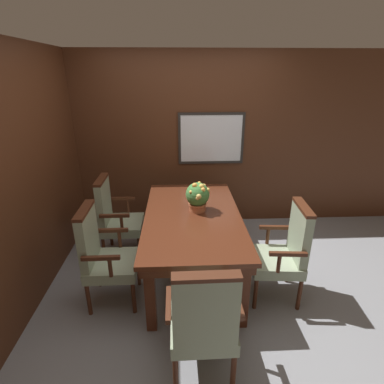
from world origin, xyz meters
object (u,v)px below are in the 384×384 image
chair_left_far (115,216)px  potted_plant (198,196)px  chair_head_near (204,320)px  chair_left_near (103,254)px  dining_table (193,222)px  chair_right_near (285,250)px

chair_left_far → potted_plant: bearing=-108.2°
chair_head_near → chair_left_near: same height
dining_table → potted_plant: bearing=58.7°
chair_head_near → chair_left_far: size_ratio=1.00×
chair_left_far → chair_left_near: same height
potted_plant → chair_right_near: bearing=-32.7°
dining_table → chair_head_near: chair_head_near is taller
dining_table → chair_left_far: size_ratio=1.80×
dining_table → potted_plant: 0.29m
dining_table → chair_head_near: size_ratio=1.80×
dining_table → chair_right_near: size_ratio=1.80×
chair_right_near → chair_left_far: 2.00m
chair_right_near → chair_left_near: same height
dining_table → chair_left_far: 1.02m
chair_right_near → chair_left_far: (-1.81, 0.85, 0.00)m
chair_right_near → chair_left_far: size_ratio=1.00×
chair_left_far → potted_plant: (0.98, -0.32, 0.37)m
chair_head_near → chair_right_near: size_ratio=1.00×
chair_left_far → dining_table: bearing=-114.5°
chair_right_near → chair_head_near: bearing=-41.2°
dining_table → chair_right_near: 0.99m
potted_plant → chair_left_near: bearing=-151.7°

